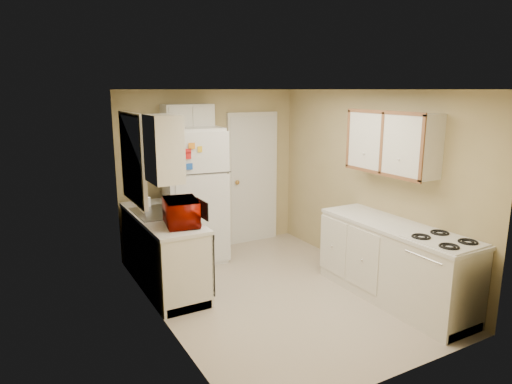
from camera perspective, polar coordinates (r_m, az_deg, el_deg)
floor at (r=5.65m, az=2.53°, el=-12.45°), size 3.80×3.80×0.00m
ceiling at (r=5.11m, az=2.80°, el=12.69°), size 3.80×3.80×0.00m
wall_left at (r=4.69m, az=-12.07°, el=-2.41°), size 3.80×3.80×0.00m
wall_right at (r=6.09m, az=13.93°, el=0.96°), size 3.80×3.80×0.00m
wall_back at (r=6.91m, az=-5.67°, el=2.64°), size 2.80×2.80×0.00m
wall_front at (r=3.83m, az=17.84°, el=-6.18°), size 2.80×2.80×0.00m
left_counter at (r=5.82m, az=-11.54°, el=-7.14°), size 0.60×1.80×0.90m
dishwasher at (r=5.37m, az=-6.60°, el=-8.24°), size 0.03×0.58×0.72m
sink at (r=5.83m, az=-12.17°, el=-2.90°), size 0.54×0.74×0.16m
microwave at (r=5.22m, az=-9.29°, el=-2.47°), size 0.57×0.38×0.35m
soap_bottle at (r=6.10m, az=-13.62°, el=-0.93°), size 0.11×0.11×0.20m
window_blinds at (r=5.62m, az=-15.06°, el=4.08°), size 0.10×0.98×1.08m
upper_cabinet_left at (r=4.83m, az=-11.47°, el=5.31°), size 0.30×0.45×0.70m
refrigerator at (r=6.50m, az=-7.88°, el=-0.30°), size 0.87×0.85×1.90m
cabinet_over_fridge at (r=6.53m, az=-8.55°, el=9.05°), size 0.70×0.30×0.40m
interior_door at (r=7.21m, az=-0.40°, el=1.67°), size 0.86×0.06×2.08m
right_counter at (r=5.55m, az=16.88°, el=-8.44°), size 0.60×2.00×0.90m
stove at (r=5.18m, az=21.98°, el=-10.83°), size 0.57×0.70×0.83m
upper_cabinet_right at (r=5.54m, az=16.64°, el=5.96°), size 0.30×1.20×0.70m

